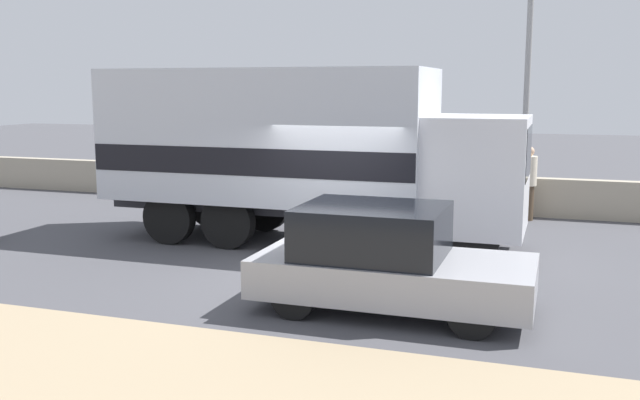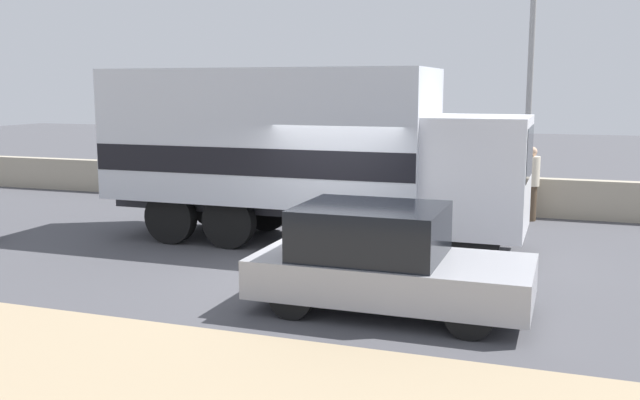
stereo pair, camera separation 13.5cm
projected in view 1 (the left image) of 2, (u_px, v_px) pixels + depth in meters
The scene contains 6 objects.
ground_plane at pixel (314, 277), 12.10m from camera, with size 80.00×80.00×0.00m, color #47474C.
stone_wall_backdrop at pixel (404, 191), 18.78m from camera, with size 60.00×0.35×0.96m.
street_lamp at pixel (528, 54), 16.37m from camera, with size 0.56×0.28×6.77m.
box_truck at pixel (296, 147), 14.49m from camera, with size 8.50×2.53×3.55m.
car_hatchback at pixel (386, 260), 10.24m from camera, with size 3.94×1.87×1.52m.
pedestrian at pixel (528, 182), 17.11m from camera, with size 0.39×0.39×1.78m.
Camera 1 is at (3.87, -11.09, 3.21)m, focal length 40.00 mm.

